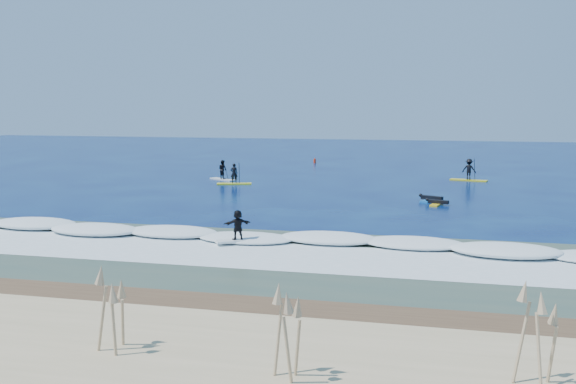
% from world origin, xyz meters
% --- Properties ---
extents(ground, '(160.00, 160.00, 0.00)m').
position_xyz_m(ground, '(0.00, 0.00, 0.00)').
color(ground, '#030D45').
rests_on(ground, ground).
extents(wet_sand_strip, '(90.00, 5.00, 0.08)m').
position_xyz_m(wet_sand_strip, '(0.00, -21.50, 0.00)').
color(wet_sand_strip, '#503825').
rests_on(wet_sand_strip, ground).
extents(shallow_water, '(90.00, 13.00, 0.01)m').
position_xyz_m(shallow_water, '(0.00, -14.00, 0.01)').
color(shallow_water, '#36493D').
rests_on(shallow_water, ground).
extents(breaking_wave, '(40.00, 6.00, 0.30)m').
position_xyz_m(breaking_wave, '(0.00, -10.00, 0.00)').
color(breaking_wave, white).
rests_on(breaking_wave, ground).
extents(whitewater, '(34.00, 5.00, 0.02)m').
position_xyz_m(whitewater, '(0.00, -13.00, 0.00)').
color(whitewater, silver).
rests_on(whitewater, ground).
extents(sup_paddler_left, '(2.93, 1.49, 2.00)m').
position_xyz_m(sup_paddler_left, '(-6.41, 10.64, 0.62)').
color(sup_paddler_left, '#FFF11B').
rests_on(sup_paddler_left, ground).
extents(sup_paddler_center, '(2.78, 2.18, 2.01)m').
position_xyz_m(sup_paddler_center, '(-8.32, 13.31, 0.75)').
color(sup_paddler_center, silver).
rests_on(sup_paddler_center, ground).
extents(sup_paddler_right, '(3.23, 1.57, 2.20)m').
position_xyz_m(sup_paddler_right, '(12.56, 17.69, 0.86)').
color(sup_paddler_right, yellow).
rests_on(sup_paddler_right, ground).
extents(prone_paddler_near, '(1.53, 2.00, 0.40)m').
position_xyz_m(prone_paddler_near, '(9.99, 3.33, 0.14)').
color(prone_paddler_near, yellow).
rests_on(prone_paddler_near, ground).
extents(prone_paddler_far, '(1.66, 2.21, 0.45)m').
position_xyz_m(prone_paddler_far, '(9.55, 5.01, 0.15)').
color(prone_paddler_far, blue).
rests_on(prone_paddler_far, ground).
extents(wave_surfer, '(2.07, 1.63, 1.52)m').
position_xyz_m(wave_surfer, '(0.92, -11.20, 0.85)').
color(wave_surfer, white).
rests_on(wave_surfer, breaking_wave).
extents(marker_buoy, '(0.28, 0.28, 0.67)m').
position_xyz_m(marker_buoy, '(-3.54, 30.78, 0.29)').
color(marker_buoy, red).
rests_on(marker_buoy, ground).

